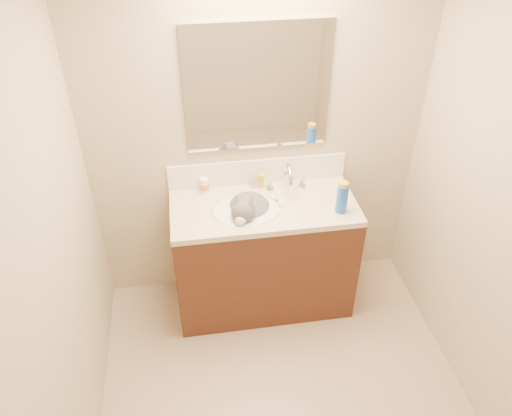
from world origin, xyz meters
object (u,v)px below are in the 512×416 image
object	(u,v)px
basin	(246,218)
silver_jar	(253,183)
faucet	(288,180)
cat	(249,211)
vanity_cabinet	(263,257)
pill_bottle	(204,185)
amber_bottle	(261,181)
spray_can	(342,199)

from	to	relation	value
basin	silver_jar	xyz separation A→B (m)	(0.08, 0.25, 0.10)
faucet	cat	bearing A→B (deg)	-152.13
vanity_cabinet	cat	size ratio (longest dim) A/B	2.74
faucet	pill_bottle	size ratio (longest dim) A/B	2.66
vanity_cabinet	amber_bottle	bearing A→B (deg)	85.64
vanity_cabinet	silver_jar	bearing A→B (deg)	100.16
vanity_cabinet	amber_bottle	size ratio (longest dim) A/B	11.86
faucet	silver_jar	xyz separation A→B (m)	(-0.22, 0.08, -0.06)
vanity_cabinet	amber_bottle	xyz separation A→B (m)	(0.02, 0.21, 0.50)
faucet	cat	distance (m)	0.34
basin	spray_can	xyz separation A→B (m)	(0.59, -0.11, 0.17)
amber_bottle	spray_can	distance (m)	0.57
basin	amber_bottle	world-z (taller)	amber_bottle
silver_jar	vanity_cabinet	bearing A→B (deg)	-79.84
cat	silver_jar	bearing A→B (deg)	98.25
cat	silver_jar	distance (m)	0.25
silver_jar	basin	bearing A→B (deg)	-107.97
faucet	pill_bottle	xyz separation A→B (m)	(-0.54, 0.07, -0.03)
basin	faucet	xyz separation A→B (m)	(0.30, 0.17, 0.16)
silver_jar	faucet	bearing A→B (deg)	-20.49
basin	faucet	world-z (taller)	faucet
vanity_cabinet	silver_jar	distance (m)	0.53
spray_can	amber_bottle	bearing A→B (deg)	142.54
basin	pill_bottle	bearing A→B (deg)	135.71
vanity_cabinet	spray_can	world-z (taller)	spray_can
faucet	silver_jar	bearing A→B (deg)	159.51
silver_jar	amber_bottle	bearing A→B (deg)	-14.05
vanity_cabinet	faucet	world-z (taller)	faucet
faucet	basin	bearing A→B (deg)	-150.88
faucet	vanity_cabinet	bearing A→B (deg)	-142.71
vanity_cabinet	basin	size ratio (longest dim) A/B	2.67
faucet	cat	size ratio (longest dim) A/B	0.64
basin	faucet	bearing A→B (deg)	29.12
spray_can	vanity_cabinet	bearing A→B (deg)	163.32
basin	amber_bottle	xyz separation A→B (m)	(0.14, 0.24, 0.12)
basin	cat	bearing A→B (deg)	44.90
vanity_cabinet	silver_jar	size ratio (longest dim) A/B	20.53
silver_jar	spray_can	world-z (taller)	spray_can
silver_jar	spray_can	bearing A→B (deg)	-35.38
basin	pill_bottle	xyz separation A→B (m)	(-0.24, 0.24, 0.12)
pill_bottle	amber_bottle	xyz separation A→B (m)	(0.38, -0.00, -0.00)
silver_jar	amber_bottle	distance (m)	0.06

